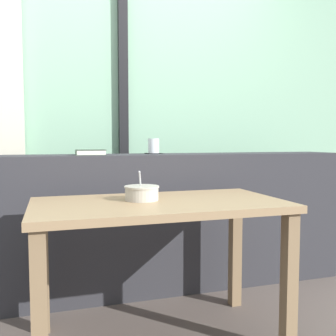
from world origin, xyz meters
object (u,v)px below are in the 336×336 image
Objects in this scene: breakfast_table at (159,224)px; coaster_square at (154,153)px; juice_glass at (154,146)px; closed_book at (90,152)px; soup_bowl at (142,193)px.

coaster_square is (0.16, 0.70, 0.31)m from breakfast_table.
coaster_square is 0.05m from juice_glass.
closed_book is 0.63m from soup_bowl.
closed_book reaches higher than breakfast_table.
juice_glass reaches higher than closed_book.
coaster_square is at bearing 90.00° from juice_glass.
breakfast_table is 0.81m from juice_glass.
breakfast_table is at bearing -102.86° from juice_glass.
juice_glass is 0.56× the size of soup_bowl.
juice_glass is 0.72m from soup_bowl.
closed_book is at bearing -169.11° from juice_glass.
juice_glass is (0.00, -0.00, 0.05)m from coaster_square.
soup_bowl is (-0.07, 0.05, 0.14)m from breakfast_table.
coaster_square is 0.43m from closed_book.
breakfast_table is at bearing -36.89° from soup_bowl.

